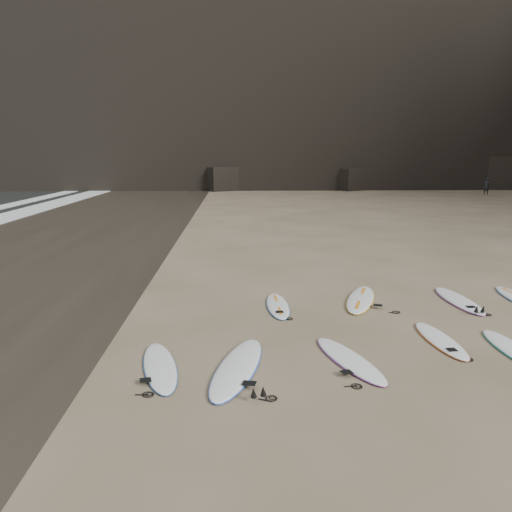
{
  "coord_description": "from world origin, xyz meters",
  "views": [
    {
      "loc": [
        -4.42,
        -9.38,
        3.84
      ],
      "look_at": [
        -3.92,
        2.03,
        1.5
      ],
      "focal_mm": 35.0,
      "sensor_mm": 36.0,
      "label": 1
    }
  ],
  "objects": [
    {
      "name": "ground",
      "position": [
        0.0,
        0.0,
        0.0
      ],
      "size": [
        240.0,
        240.0,
        0.0
      ],
      "primitive_type": "plane",
      "color": "#897559",
      "rests_on": "ground"
    },
    {
      "name": "wet_sand",
      "position": [
        -13.0,
        10.0,
        0.0
      ],
      "size": [
        12.0,
        200.0,
        0.01
      ],
      "primitive_type": "cube",
      "color": "#383026",
      "rests_on": "ground"
    },
    {
      "name": "surfboard_0",
      "position": [
        -4.38,
        -0.91,
        0.05
      ],
      "size": [
        1.34,
        2.87,
        0.1
      ],
      "primitive_type": "ellipsoid",
      "rotation": [
        0.0,
        0.0,
        -0.25
      ],
      "color": "white",
      "rests_on": "ground"
    },
    {
      "name": "surfboard_1",
      "position": [
        -2.27,
        -0.65,
        0.04
      ],
      "size": [
        1.24,
        2.44,
        0.09
      ],
      "primitive_type": "ellipsoid",
      "rotation": [
        0.0,
        0.0,
        0.3
      ],
      "color": "white",
      "rests_on": "ground"
    },
    {
      "name": "surfboard_2",
      "position": [
        -0.14,
        0.28,
        0.04
      ],
      "size": [
        0.63,
        2.24,
        0.08
      ],
      "primitive_type": "ellipsoid",
      "rotation": [
        0.0,
        0.0,
        0.05
      ],
      "color": "white",
      "rests_on": "ground"
    },
    {
      "name": "surfboard_5",
      "position": [
        -3.32,
        2.82,
        0.04
      ],
      "size": [
        0.57,
        2.24,
        0.08
      ],
      "primitive_type": "ellipsoid",
      "rotation": [
        0.0,
        0.0,
        0.01
      ],
      "color": "white",
      "rests_on": "ground"
    },
    {
      "name": "surfboard_6",
      "position": [
        -1.07,
        3.29,
        0.05
      ],
      "size": [
        1.55,
        2.78,
        0.1
      ],
      "primitive_type": "ellipsoid",
      "rotation": [
        0.0,
        0.0,
        -0.35
      ],
      "color": "white",
      "rests_on": "ground"
    },
    {
      "name": "surfboard_7",
      "position": [
        1.51,
        3.08,
        0.05
      ],
      "size": [
        0.66,
        2.59,
        0.09
      ],
      "primitive_type": "ellipsoid",
      "rotation": [
        0.0,
        0.0,
        0.02
      ],
      "color": "white",
      "rests_on": "ground"
    },
    {
      "name": "surfboard_11",
      "position": [
        -5.8,
        -0.8,
        0.04
      ],
      "size": [
        1.08,
        2.4,
        0.08
      ],
      "primitive_type": "ellipsoid",
      "rotation": [
        0.0,
        0.0,
        0.23
      ],
      "color": "white",
      "rests_on": "ground"
    },
    {
      "name": "person_a",
      "position": [
        20.02,
        38.24,
        0.83
      ],
      "size": [
        0.69,
        0.54,
        1.65
      ],
      "primitive_type": "imported",
      "rotation": [
        0.0,
        0.0,
        2.87
      ],
      "color": "black",
      "rests_on": "ground"
    }
  ]
}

